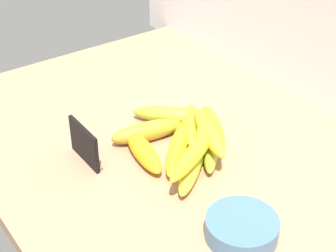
{
  "coord_description": "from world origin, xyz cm",
  "views": [
    {
      "loc": [
        76.04,
        -54.78,
        70.77
      ],
      "look_at": [
        -1.31,
        0.23,
        8.0
      ],
      "focal_mm": 57.12,
      "sensor_mm": 36.0,
      "label": 1
    }
  ],
  "objects_px": {
    "chalkboard_sign": "(85,145)",
    "banana_6": "(144,152)",
    "banana_8": "(205,129)",
    "banana_2": "(179,147)",
    "banana_4": "(192,165)",
    "banana_9": "(195,153)",
    "banana_0": "(211,145)",
    "banana_10": "(212,128)",
    "banana_1": "(147,131)",
    "banana_5": "(176,116)",
    "banana_7": "(209,132)",
    "banana_3": "(191,125)",
    "fruit_bowl": "(242,228)"
  },
  "relations": [
    {
      "from": "chalkboard_sign",
      "to": "banana_6",
      "type": "height_order",
      "value": "chalkboard_sign"
    },
    {
      "from": "banana_8",
      "to": "banana_2",
      "type": "bearing_deg",
      "value": -105.82
    },
    {
      "from": "chalkboard_sign",
      "to": "banana_8",
      "type": "height_order",
      "value": "chalkboard_sign"
    },
    {
      "from": "banana_4",
      "to": "banana_6",
      "type": "bearing_deg",
      "value": -147.22
    },
    {
      "from": "banana_4",
      "to": "banana_9",
      "type": "distance_m",
      "value": 0.04
    },
    {
      "from": "banana_9",
      "to": "banana_0",
      "type": "bearing_deg",
      "value": 118.77
    },
    {
      "from": "banana_6",
      "to": "banana_10",
      "type": "height_order",
      "value": "banana_10"
    },
    {
      "from": "chalkboard_sign",
      "to": "banana_1",
      "type": "bearing_deg",
      "value": 85.51
    },
    {
      "from": "banana_5",
      "to": "banana_9",
      "type": "relative_size",
      "value": 1.0
    },
    {
      "from": "banana_0",
      "to": "banana_7",
      "type": "xyz_separation_m",
      "value": [
        0.0,
        -0.01,
        0.04
      ]
    },
    {
      "from": "banana_3",
      "to": "banana_9",
      "type": "height_order",
      "value": "banana_9"
    },
    {
      "from": "banana_6",
      "to": "banana_9",
      "type": "bearing_deg",
      "value": 30.22
    },
    {
      "from": "fruit_bowl",
      "to": "banana_6",
      "type": "height_order",
      "value": "banana_6"
    },
    {
      "from": "chalkboard_sign",
      "to": "banana_9",
      "type": "height_order",
      "value": "chalkboard_sign"
    },
    {
      "from": "banana_4",
      "to": "banana_10",
      "type": "relative_size",
      "value": 1.21
    },
    {
      "from": "banana_2",
      "to": "banana_3",
      "type": "xyz_separation_m",
      "value": [
        -0.05,
        0.07,
        0.0
      ]
    },
    {
      "from": "banana_1",
      "to": "banana_5",
      "type": "bearing_deg",
      "value": 99.96
    },
    {
      "from": "banana_0",
      "to": "banana_2",
      "type": "height_order",
      "value": "banana_2"
    },
    {
      "from": "banana_6",
      "to": "banana_7",
      "type": "relative_size",
      "value": 0.86
    },
    {
      "from": "banana_1",
      "to": "banana_9",
      "type": "relative_size",
      "value": 0.81
    },
    {
      "from": "banana_8",
      "to": "banana_9",
      "type": "distance_m",
      "value": 0.09
    },
    {
      "from": "chalkboard_sign",
      "to": "banana_4",
      "type": "height_order",
      "value": "chalkboard_sign"
    },
    {
      "from": "banana_2",
      "to": "banana_10",
      "type": "relative_size",
      "value": 1.24
    },
    {
      "from": "banana_5",
      "to": "banana_9",
      "type": "bearing_deg",
      "value": -25.11
    },
    {
      "from": "banana_5",
      "to": "banana_8",
      "type": "height_order",
      "value": "banana_8"
    },
    {
      "from": "banana_2",
      "to": "banana_10",
      "type": "xyz_separation_m",
      "value": [
        0.02,
        0.07,
        0.04
      ]
    },
    {
      "from": "banana_9",
      "to": "banana_5",
      "type": "bearing_deg",
      "value": 154.89
    },
    {
      "from": "banana_8",
      "to": "chalkboard_sign",
      "type": "bearing_deg",
      "value": -116.07
    },
    {
      "from": "banana_9",
      "to": "banana_10",
      "type": "distance_m",
      "value": 0.1
    },
    {
      "from": "banana_4",
      "to": "banana_8",
      "type": "bearing_deg",
      "value": 125.02
    },
    {
      "from": "banana_8",
      "to": "banana_9",
      "type": "bearing_deg",
      "value": -51.84
    },
    {
      "from": "banana_3",
      "to": "banana_7",
      "type": "bearing_deg",
      "value": -11.57
    },
    {
      "from": "banana_7",
      "to": "banana_10",
      "type": "xyz_separation_m",
      "value": [
        -0.01,
        0.01,
        0.0
      ]
    },
    {
      "from": "banana_0",
      "to": "banana_8",
      "type": "relative_size",
      "value": 1.16
    },
    {
      "from": "banana_2",
      "to": "banana_4",
      "type": "relative_size",
      "value": 1.02
    },
    {
      "from": "banana_1",
      "to": "banana_8",
      "type": "bearing_deg",
      "value": 39.19
    },
    {
      "from": "fruit_bowl",
      "to": "chalkboard_sign",
      "type": "bearing_deg",
      "value": -161.63
    },
    {
      "from": "banana_6",
      "to": "banana_8",
      "type": "relative_size",
      "value": 0.92
    },
    {
      "from": "chalkboard_sign",
      "to": "banana_3",
      "type": "distance_m",
      "value": 0.25
    },
    {
      "from": "banana_8",
      "to": "fruit_bowl",
      "type": "bearing_deg",
      "value": -24.63
    },
    {
      "from": "banana_5",
      "to": "banana_8",
      "type": "bearing_deg",
      "value": -4.27
    },
    {
      "from": "banana_2",
      "to": "banana_5",
      "type": "distance_m",
      "value": 0.12
    },
    {
      "from": "banana_5",
      "to": "banana_7",
      "type": "distance_m",
      "value": 0.14
    },
    {
      "from": "chalkboard_sign",
      "to": "fruit_bowl",
      "type": "xyz_separation_m",
      "value": [
        0.35,
        0.12,
        -0.02
      ]
    },
    {
      "from": "banana_1",
      "to": "banana_8",
      "type": "relative_size",
      "value": 0.97
    },
    {
      "from": "banana_6",
      "to": "banana_9",
      "type": "distance_m",
      "value": 0.12
    },
    {
      "from": "banana_4",
      "to": "banana_8",
      "type": "height_order",
      "value": "banana_8"
    },
    {
      "from": "banana_8",
      "to": "banana_10",
      "type": "height_order",
      "value": "banana_10"
    },
    {
      "from": "banana_6",
      "to": "banana_9",
      "type": "xyz_separation_m",
      "value": [
        0.1,
        0.06,
        0.03
      ]
    },
    {
      "from": "banana_5",
      "to": "chalkboard_sign",
      "type": "bearing_deg",
      "value": -88.95
    }
  ]
}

